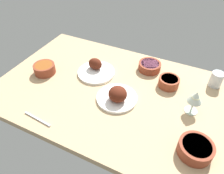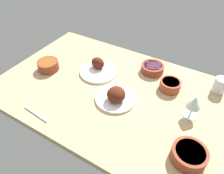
{
  "view_description": "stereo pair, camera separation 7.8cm",
  "coord_description": "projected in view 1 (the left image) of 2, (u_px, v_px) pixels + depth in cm",
  "views": [
    {
      "loc": [
        40.21,
        -83.21,
        89.09
      ],
      "look_at": [
        0.0,
        0.0,
        6.0
      ],
      "focal_mm": 33.26,
      "sensor_mm": 36.0,
      "label": 1
    },
    {
      "loc": [
        47.09,
        -79.52,
        89.09
      ],
      "look_at": [
        0.0,
        0.0,
        6.0
      ],
      "focal_mm": 33.26,
      "sensor_mm": 36.0,
      "label": 2
    }
  ],
  "objects": [
    {
      "name": "bowl_onions",
      "position": [
        150.0,
        66.0,
        1.39
      ],
      "size": [
        14.81,
        14.81,
        5.14
      ],
      "color": "brown",
      "rests_on": "dining_table"
    },
    {
      "name": "bowl_potatoes",
      "position": [
        196.0,
        149.0,
        0.92
      ],
      "size": [
        15.52,
        15.52,
        6.18
      ],
      "color": "brown",
      "rests_on": "dining_table"
    },
    {
      "name": "bowl_pasta",
      "position": [
        169.0,
        82.0,
        1.26
      ],
      "size": [
        12.4,
        12.4,
        5.86
      ],
      "color": "brown",
      "rests_on": "dining_table"
    },
    {
      "name": "fork_loose",
      "position": [
        37.0,
        119.0,
        1.08
      ],
      "size": [
        17.96,
        2.46,
        0.8
      ],
      "primitive_type": "cube",
      "rotation": [
        0.0,
        0.0,
        3.05
      ],
      "color": "silver",
      "rests_on": "dining_table"
    },
    {
      "name": "plate_near_viewer",
      "position": [
        96.0,
        69.0,
        1.37
      ],
      "size": [
        24.44,
        24.44,
        9.02
      ],
      "color": "white",
      "rests_on": "dining_table"
    },
    {
      "name": "dining_table",
      "position": [
        112.0,
        92.0,
        1.27
      ],
      "size": [
        140.0,
        90.0,
        4.0
      ],
      "primitive_type": "cube",
      "color": "tan",
      "rests_on": "ground"
    },
    {
      "name": "wine_glass",
      "position": [
        195.0,
        98.0,
        1.06
      ],
      "size": [
        7.6,
        7.6,
        14.0
      ],
      "color": "silver",
      "rests_on": "dining_table"
    },
    {
      "name": "bowl_soup",
      "position": [
        44.0,
        68.0,
        1.36
      ],
      "size": [
        13.72,
        13.72,
        6.27
      ],
      "color": "brown",
      "rests_on": "dining_table"
    },
    {
      "name": "water_tumbler",
      "position": [
        216.0,
        79.0,
        1.25
      ],
      "size": [
        7.32,
        7.32,
        9.45
      ],
      "primitive_type": "cylinder",
      "color": "silver",
      "rests_on": "dining_table"
    },
    {
      "name": "plate_far_side",
      "position": [
        117.0,
        96.0,
        1.17
      ],
      "size": [
        23.45,
        23.45,
        10.12
      ],
      "color": "white",
      "rests_on": "dining_table"
    }
  ]
}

